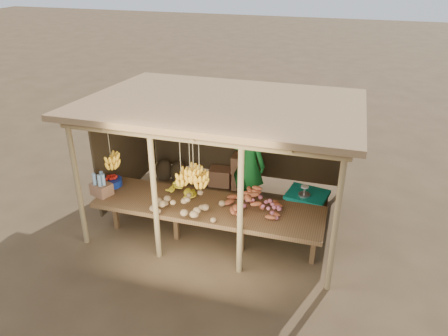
# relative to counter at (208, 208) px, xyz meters

# --- Properties ---
(ground) EXTENTS (60.00, 60.00, 0.00)m
(ground) POSITION_rel_counter_xyz_m (-0.00, 0.95, -0.74)
(ground) COLOR brown
(ground) RESTS_ON ground
(stall_structure) EXTENTS (4.70, 3.50, 2.43)m
(stall_structure) POSITION_rel_counter_xyz_m (-0.08, 0.95, 1.18)
(stall_structure) COLOR tan
(stall_structure) RESTS_ON ground
(counter) EXTENTS (3.90, 1.05, 0.80)m
(counter) POSITION_rel_counter_xyz_m (0.00, 0.00, 0.00)
(counter) COLOR brown
(counter) RESTS_ON ground
(potato_heap) EXTENTS (1.17, 0.82, 0.37)m
(potato_heap) POSITION_rel_counter_xyz_m (-0.27, -0.24, 0.25)
(potato_heap) COLOR #9A794F
(potato_heap) RESTS_ON counter
(sweet_potato_heap) EXTENTS (0.97, 0.66, 0.35)m
(sweet_potato_heap) POSITION_rel_counter_xyz_m (0.74, 0.09, 0.24)
(sweet_potato_heap) COLOR #AA502B
(sweet_potato_heap) RESTS_ON counter
(onion_heap) EXTENTS (0.79, 0.54, 0.35)m
(onion_heap) POSITION_rel_counter_xyz_m (0.91, 0.06, 0.24)
(onion_heap) COLOR #CA6273
(onion_heap) RESTS_ON counter
(banana_pile) EXTENTS (0.59, 0.43, 0.34)m
(banana_pile) POSITION_rel_counter_xyz_m (-0.56, 0.19, 0.23)
(banana_pile) COLOR yellow
(banana_pile) RESTS_ON counter
(tomato_basin) EXTENTS (0.37, 0.37, 0.19)m
(tomato_basin) POSITION_rel_counter_xyz_m (-1.90, 0.17, 0.14)
(tomato_basin) COLOR navy
(tomato_basin) RESTS_ON counter
(bottle_box) EXTENTS (0.40, 0.36, 0.42)m
(bottle_box) POSITION_rel_counter_xyz_m (-1.90, -0.18, 0.22)
(bottle_box) COLOR #956242
(bottle_box) RESTS_ON counter
(vendor) EXTENTS (0.81, 0.65, 1.93)m
(vendor) POSITION_rel_counter_xyz_m (0.35, 1.43, 0.23)
(vendor) COLOR #19732A
(vendor) RESTS_ON ground
(tarp_crate) EXTENTS (0.82, 0.74, 0.86)m
(tarp_crate) POSITION_rel_counter_xyz_m (1.54, 1.14, -0.38)
(tarp_crate) COLOR brown
(tarp_crate) RESTS_ON ground
(carton_stack) EXTENTS (1.03, 0.42, 0.76)m
(carton_stack) POSITION_rel_counter_xyz_m (-0.10, 2.15, -0.40)
(carton_stack) COLOR #956242
(carton_stack) RESTS_ON ground
(burlap_sacks) EXTENTS (0.75, 0.39, 0.53)m
(burlap_sacks) POSITION_rel_counter_xyz_m (-1.59, 2.13, -0.51)
(burlap_sacks) COLOR #44351F
(burlap_sacks) RESTS_ON ground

